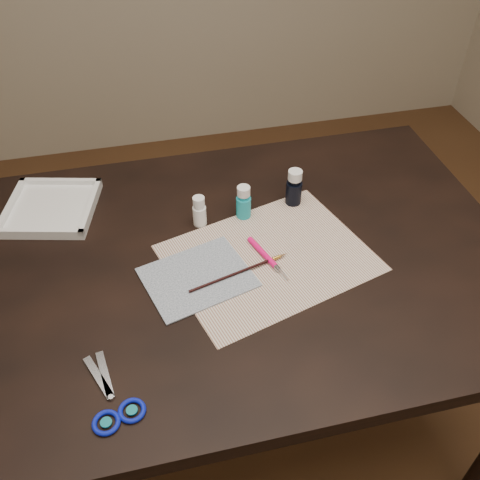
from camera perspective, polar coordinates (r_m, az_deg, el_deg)
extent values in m
cube|color=#422614|center=(1.86, 0.00, -18.73)|extent=(3.50, 3.50, 0.02)
cube|color=black|center=(1.53, 0.00, -11.80)|extent=(1.30, 0.90, 0.75)
cube|color=silver|center=(1.24, 3.10, -1.90)|extent=(0.52, 0.45, 0.00)
cube|color=#17293E|center=(1.20, -4.55, -3.98)|extent=(0.27, 0.24, 0.00)
cylinder|color=white|center=(1.31, -4.36, 3.11)|extent=(0.03, 0.03, 0.08)
cylinder|color=#18A2B3|center=(1.32, 0.38, 4.07)|extent=(0.05, 0.05, 0.09)
cylinder|color=black|center=(1.37, 5.79, 5.62)|extent=(0.05, 0.05, 0.10)
cube|color=white|center=(1.44, -19.52, 3.31)|extent=(0.26, 0.26, 0.03)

